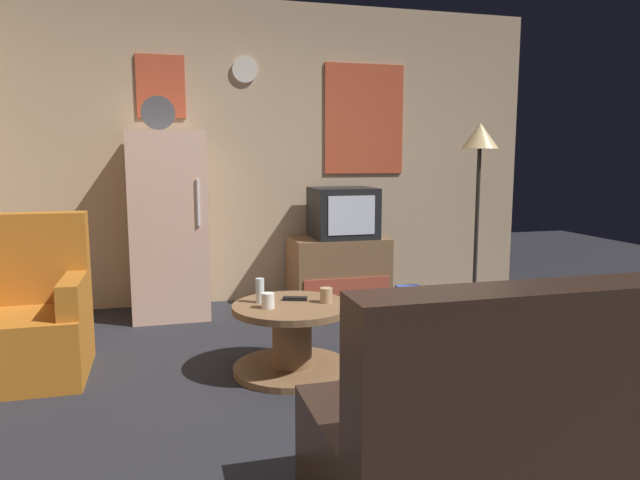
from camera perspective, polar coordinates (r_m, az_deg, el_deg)
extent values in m
plane|color=#232328|center=(3.23, 1.58, -15.67)|extent=(12.00, 12.00, 0.00)
cube|color=tan|center=(5.34, -6.03, 8.36)|extent=(5.20, 0.10, 2.65)
cube|color=#C64C2D|center=(5.54, 4.36, 11.68)|extent=(0.76, 0.02, 1.00)
cube|color=#C64C2D|center=(5.25, -15.29, 14.28)|extent=(0.40, 0.02, 0.52)
cylinder|color=silver|center=(5.32, -7.36, 16.16)|extent=(0.22, 0.03, 0.22)
cube|color=beige|center=(4.91, -14.56, 1.42)|extent=(0.60, 0.60, 1.50)
cylinder|color=silver|center=(4.60, -11.85, 3.57)|extent=(0.02, 0.02, 0.36)
cylinder|color=#4C4C51|center=(4.81, -15.54, 11.87)|extent=(0.26, 0.04, 0.26)
cube|color=brown|center=(5.22, 1.80, -2.98)|extent=(0.84, 0.52, 0.59)
cube|color=#AD4733|center=(4.99, 2.68, -4.55)|extent=(0.76, 0.01, 0.14)
cube|color=black|center=(5.15, 2.24, 2.69)|extent=(0.54, 0.50, 0.44)
cube|color=silver|center=(4.91, 3.12, 2.42)|extent=(0.41, 0.01, 0.33)
cylinder|color=#332D28|center=(5.42, 14.78, -5.92)|extent=(0.24, 0.24, 0.02)
cylinder|color=#332D28|center=(5.30, 15.05, 1.34)|extent=(0.04, 0.04, 1.40)
cone|color=#F2D18C|center=(5.27, 15.36, 9.78)|extent=(0.32, 0.32, 0.22)
cylinder|color=brown|center=(3.65, -2.73, -12.41)|extent=(0.72, 0.72, 0.04)
cylinder|color=brown|center=(3.59, -2.75, -9.55)|extent=(0.24, 0.24, 0.38)
cylinder|color=brown|center=(3.54, -2.77, -6.60)|extent=(0.72, 0.72, 0.04)
cylinder|color=silver|center=(3.57, -5.89, -4.93)|extent=(0.05, 0.05, 0.15)
cylinder|color=silver|center=(3.44, -5.11, -5.91)|extent=(0.08, 0.08, 0.09)
cylinder|color=tan|center=(3.56, 0.61, -5.41)|extent=(0.08, 0.08, 0.09)
cube|color=black|center=(3.62, -2.46, -5.74)|extent=(0.16, 0.09, 0.02)
cube|color=#B2661E|center=(3.90, -26.76, -9.18)|extent=(0.68, 0.68, 0.40)
cube|color=#B2661E|center=(4.04, -26.47, -1.57)|extent=(0.68, 0.16, 0.56)
cube|color=#B2661E|center=(3.77, -22.87, -4.78)|extent=(0.12, 0.60, 0.20)
cube|color=black|center=(2.47, 20.67, -18.89)|extent=(1.70, 0.80, 0.40)
cube|color=black|center=(2.08, 26.21, -10.66)|extent=(1.70, 0.20, 0.52)
cube|color=#BBAB4C|center=(5.42, 8.63, -5.73)|extent=(0.16, 0.13, 0.03)
cube|color=tan|center=(5.41, 8.64, -5.46)|extent=(0.22, 0.12, 0.03)
cube|color=#9A91B9|center=(5.40, 8.65, -5.18)|extent=(0.18, 0.17, 0.03)
cube|color=teal|center=(5.40, 8.65, -4.88)|extent=(0.16, 0.15, 0.03)
cube|color=blue|center=(5.39, 8.66, -4.60)|extent=(0.22, 0.14, 0.02)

